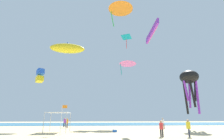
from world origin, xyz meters
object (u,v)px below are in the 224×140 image
object	(u,v)px
kite_octopus_black	(189,79)
kite_diamond_teal	(126,38)
cooler_box	(115,131)
person_rightmost	(67,122)
banner_flag	(62,116)
person_far_shore	(163,122)
kite_inflatable_yellow	(67,48)
person_near_tent	(161,127)
canopy_tent	(59,113)
kite_delta_orange	(121,7)
kite_box_blue	(40,76)
person_central	(65,122)
kite_delta_pink	(128,62)
kite_parafoil_purple	(152,32)
person_leftmost	(188,126)

from	to	relation	value
kite_octopus_black	kite_diamond_teal	bearing A→B (deg)	101.96
cooler_box	person_rightmost	bearing A→B (deg)	131.50
banner_flag	cooler_box	world-z (taller)	banner_flag
person_far_shore	kite_octopus_black	bearing A→B (deg)	-11.32
kite_octopus_black	kite_inflatable_yellow	bearing A→B (deg)	148.32
person_near_tent	kite_inflatable_yellow	xyz separation A→B (m)	(-13.15, 15.73, 14.85)
canopy_tent	kite_delta_orange	world-z (taller)	kite_delta_orange
person_rightmost	cooler_box	size ratio (longest dim) A/B	3.11
banner_flag	canopy_tent	bearing A→B (deg)	108.85
kite_octopus_black	kite_box_blue	distance (m)	28.00
person_central	kite_delta_pink	world-z (taller)	kite_delta_pink
kite_delta_pink	kite_octopus_black	distance (m)	13.14
banner_flag	kite_octopus_black	bearing A→B (deg)	17.47
person_rightmost	kite_octopus_black	world-z (taller)	kite_octopus_black
kite_delta_pink	kite_parafoil_purple	world-z (taller)	kite_parafoil_purple
person_rightmost	kite_parafoil_purple	bearing A→B (deg)	-82.08
person_near_tent	person_leftmost	bearing A→B (deg)	65.28
kite_diamond_teal	kite_inflatable_yellow	distance (m)	18.24
person_rightmost	person_far_shore	size ratio (longest dim) A/B	1.01
person_rightmost	person_central	bearing A→B (deg)	46.16
person_far_shore	kite_parafoil_purple	bearing A→B (deg)	-89.72
person_leftmost	person_central	xyz separation A→B (m)	(-15.77, 18.30, 0.03)
kite_parafoil_purple	person_rightmost	bearing A→B (deg)	59.49
kite_delta_pink	kite_inflatable_yellow	world-z (taller)	kite_inflatable_yellow
kite_delta_pink	kite_diamond_teal	xyz separation A→B (m)	(1.21, 7.84, 9.88)
person_near_tent	person_rightmost	size ratio (longest dim) A/B	0.91
kite_diamond_teal	kite_box_blue	bearing A→B (deg)	-131.49
kite_parafoil_purple	banner_flag	bearing A→B (deg)	105.40
person_leftmost	kite_octopus_black	bearing A→B (deg)	-7.49
banner_flag	cooler_box	bearing A→B (deg)	26.41
person_far_shore	person_rightmost	bearing A→B (deg)	-158.09
canopy_tent	kite_delta_pink	bearing A→B (deg)	42.66
kite_delta_orange	person_central	bearing A→B (deg)	-174.07
kite_diamond_teal	kite_octopus_black	xyz separation A→B (m)	(7.66, -15.94, -15.21)
person_central	canopy_tent	bearing A→B (deg)	57.32
cooler_box	kite_diamond_teal	xyz separation A→B (m)	(5.17, 18.82, 23.06)
canopy_tent	cooler_box	world-z (taller)	canopy_tent
cooler_box	kite_parafoil_purple	distance (m)	18.18
person_rightmost	person_leftmost	bearing A→B (deg)	-106.12
canopy_tent	person_near_tent	xyz separation A→B (m)	(11.76, -6.19, -1.45)
person_near_tent	kite_parafoil_purple	distance (m)	18.23
person_far_shore	kite_octopus_black	world-z (taller)	kite_octopus_black
canopy_tent	banner_flag	bearing A→B (deg)	-71.15
person_rightmost	kite_inflatable_yellow	world-z (taller)	kite_inflatable_yellow
person_leftmost	kite_delta_orange	xyz separation A→B (m)	(-5.12, 11.63, 22.21)
kite_delta_pink	kite_parafoil_purple	distance (m)	9.17
person_leftmost	person_rightmost	bearing A→B (deg)	70.40
person_rightmost	kite_delta_orange	world-z (taller)	kite_delta_orange
kite_octopus_black	cooler_box	bearing A→B (deg)	178.96
banner_flag	person_far_shore	bearing A→B (deg)	31.64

